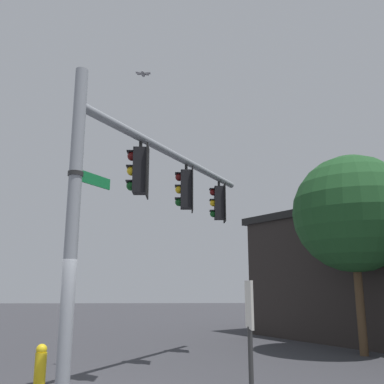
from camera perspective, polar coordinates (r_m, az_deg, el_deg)
signal_pole at (r=7.70m, az=-16.14°, el=-4.63°), size 0.24×0.24×6.13m
mast_arm at (r=11.10m, az=-2.03°, el=4.86°), size 6.49×3.85×0.19m
traffic_light_nearest_pole at (r=9.52m, az=-7.29°, el=2.92°), size 0.54×0.49×1.31m
traffic_light_mid_inner at (r=11.30m, az=-0.92°, el=0.36°), size 0.54×0.49×1.31m
traffic_light_mid_outer at (r=13.20m, az=3.66°, el=-1.50°), size 0.54×0.49×1.31m
street_name_sign at (r=8.07m, az=-14.43°, el=2.00°), size 0.98×0.63×0.22m
bird_flying at (r=11.57m, az=-6.74°, el=15.84°), size 0.30×0.40×0.10m
tree_by_storefront at (r=14.14m, az=21.19°, el=-2.76°), size 3.72×3.72×6.14m
fire_hydrant at (r=10.02m, az=-20.10°, el=-21.33°), size 0.35×0.24×0.82m
historical_marker at (r=7.09m, az=7.95°, el=-17.84°), size 0.60×0.08×2.13m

